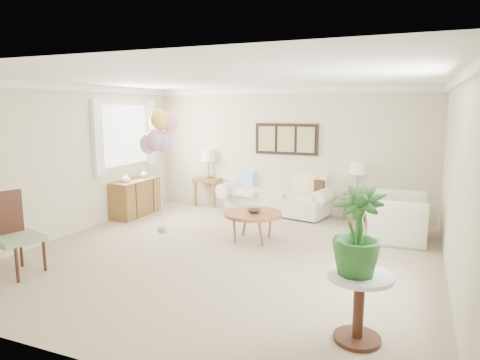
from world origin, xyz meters
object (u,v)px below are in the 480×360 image
Objects in this scene: coffee_table at (253,214)px; balloon_cluster at (159,132)px; armchair at (395,217)px; sofa at (279,196)px; accent_chair at (12,232)px.

balloon_cluster is at bearing -174.30° from coffee_table.
armchair is 4.27m from balloon_cluster.
armchair is at bearing 25.88° from coffee_table.
sofa is 2.63× the size of coffee_table.
accent_chair reaches higher than coffee_table.
accent_chair is 0.51× the size of balloon_cluster.
balloon_cluster is (-1.67, -0.17, 1.33)m from coffee_table.
armchair is 1.05× the size of accent_chair.
accent_chair is (-4.60, -3.60, 0.20)m from armchair.
coffee_table is 0.45× the size of balloon_cluster.
balloon_cluster is (-1.45, -2.29, 1.43)m from sofa.
sofa is 2.32× the size of accent_chair.
sofa reaches higher than armchair.
coffee_table is at bearing 115.86° from armchair.
sofa is at bearing 95.84° from coffee_table.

